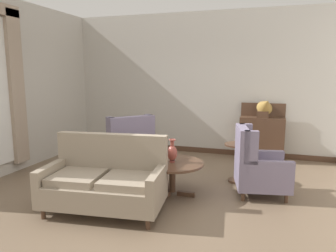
% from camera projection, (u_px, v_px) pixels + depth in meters
% --- Properties ---
extents(ground, '(8.62, 8.62, 0.00)m').
position_uv_depth(ground, '(153.00, 200.00, 4.74)').
color(ground, brown).
extents(wall_back, '(6.28, 0.08, 3.26)m').
position_uv_depth(wall_back, '(199.00, 84.00, 7.36)').
color(wall_back, '#BCB7AD').
rests_on(wall_back, ground).
extents(wall_left, '(0.08, 4.31, 3.26)m').
position_uv_depth(wall_left, '(25.00, 86.00, 6.26)').
color(wall_left, '#BCB7AD').
rests_on(wall_left, ground).
extents(baseboard_back, '(6.12, 0.03, 0.12)m').
position_uv_depth(baseboard_back, '(197.00, 150.00, 7.57)').
color(baseboard_back, '#4C3323').
rests_on(baseboard_back, ground).
extents(coffee_table, '(0.97, 0.97, 0.53)m').
position_uv_depth(coffee_table, '(172.00, 167.00, 4.87)').
color(coffee_table, '#4C3323').
rests_on(coffee_table, ground).
extents(porcelain_vase, '(0.16, 0.16, 0.36)m').
position_uv_depth(porcelain_vase, '(172.00, 152.00, 4.84)').
color(porcelain_vase, brown).
rests_on(porcelain_vase, coffee_table).
extents(settee, '(1.70, 1.00, 1.03)m').
position_uv_depth(settee, '(105.00, 181.00, 4.31)').
color(settee, gray).
rests_on(settee, ground).
extents(armchair_near_sideboard, '(1.16, 1.16, 1.12)m').
position_uv_depth(armchair_near_sideboard, '(128.00, 149.00, 5.92)').
color(armchair_near_sideboard, slate).
rests_on(armchair_near_sideboard, ground).
extents(armchair_near_window, '(0.91, 0.87, 1.07)m').
position_uv_depth(armchair_near_window, '(256.00, 166.00, 4.89)').
color(armchair_near_window, slate).
rests_on(armchair_near_window, ground).
extents(side_table, '(0.45, 0.45, 0.68)m').
position_uv_depth(side_table, '(237.00, 159.00, 5.46)').
color(side_table, '#4C3323').
rests_on(side_table, ground).
extents(sideboard, '(0.93, 0.35, 1.24)m').
position_uv_depth(sideboard, '(262.00, 136.00, 6.82)').
color(sideboard, '#4C3323').
rests_on(sideboard, ground).
extents(gramophone, '(0.43, 0.51, 0.51)m').
position_uv_depth(gramophone, '(265.00, 106.00, 6.62)').
color(gramophone, '#4C3323').
rests_on(gramophone, sideboard).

